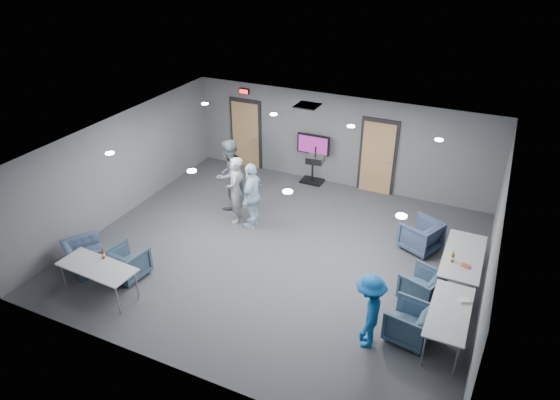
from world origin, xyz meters
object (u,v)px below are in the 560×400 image
at_px(chair_right_c, 408,323).
at_px(table_right_b, 449,313).
at_px(chair_front_a, 128,263).
at_px(bottle_front, 103,254).
at_px(table_front_left, 97,268).
at_px(projector, 315,159).
at_px(chair_right_b, 421,286).
at_px(person_b, 229,175).
at_px(tv_stand, 313,156).
at_px(person_d, 369,311).
at_px(chair_front_b, 86,256).
at_px(bottle_right, 453,258).
at_px(person_a, 236,190).
at_px(table_right_a, 463,257).
at_px(person_c, 252,196).
at_px(chair_right_a, 421,235).

xyz_separation_m(chair_right_c, table_right_b, (0.65, 0.20, 0.33)).
relative_size(chair_front_a, bottle_front, 2.91).
xyz_separation_m(table_front_left, projector, (3.39, 3.29, 1.72)).
bearing_deg(chair_right_b, bottle_front, -48.99).
height_order(person_b, chair_front_a, person_b).
distance_m(tv_stand, projector, 4.03).
height_order(person_d, chair_front_b, person_d).
bearing_deg(chair_right_c, chair_front_a, -74.92).
relative_size(chair_front_a, projector, 1.98).
relative_size(chair_front_a, bottle_right, 2.92).
xyz_separation_m(person_a, person_b, (-0.51, 0.56, 0.08)).
distance_m(table_right_a, projector, 3.72).
xyz_separation_m(chair_front_b, projector, (4.35, 2.69, 2.09)).
bearing_deg(chair_front_a, table_front_left, 90.12).
height_order(person_c, chair_right_a, person_c).
distance_m(chair_right_a, chair_right_b, 1.90).
bearing_deg(person_b, projector, 76.71).
relative_size(chair_right_a, table_right_a, 0.43).
bearing_deg(person_d, person_b, -130.71).
relative_size(person_c, chair_front_b, 1.81).
distance_m(person_b, table_right_b, 6.73).
bearing_deg(bottle_right, person_a, 173.32).
relative_size(chair_right_c, bottle_front, 2.95).
distance_m(chair_front_a, table_front_left, 0.84).
bearing_deg(table_right_b, projector, 63.47).
distance_m(chair_front_a, projector, 4.64).
xyz_separation_m(person_b, person_c, (1.02, -0.62, -0.10)).
distance_m(chair_front_a, table_right_a, 7.17).
relative_size(chair_front_b, projector, 2.49).
height_order(person_c, table_front_left, person_c).
height_order(person_a, chair_right_a, person_a).
relative_size(chair_right_a, chair_right_c, 1.05).
height_order(person_c, table_right_a, person_c).
bearing_deg(person_d, projector, -144.65).
distance_m(chair_front_b, bottle_front, 1.07).
xyz_separation_m(person_c, chair_right_b, (4.46, -1.13, -0.53)).
xyz_separation_m(chair_right_b, table_right_a, (0.65, 0.90, 0.35)).
distance_m(person_b, projector, 3.37).
bearing_deg(chair_front_b, tv_stand, -84.25).
relative_size(table_right_b, bottle_right, 6.43).
xyz_separation_m(chair_front_a, table_right_a, (6.60, 2.78, 0.34)).
bearing_deg(chair_right_a, chair_front_b, -34.83).
xyz_separation_m(chair_front_b, table_right_b, (7.64, 1.04, 0.37)).
bearing_deg(bottle_right, person_c, 173.29).
xyz_separation_m(chair_front_a, tv_stand, (1.94, 5.98, 0.51)).
xyz_separation_m(person_c, chair_right_a, (4.09, 0.74, -0.50)).
distance_m(chair_front_b, table_right_b, 7.72).
distance_m(chair_right_b, table_front_left, 6.60).
xyz_separation_m(chair_right_a, bottle_front, (-5.72, -4.23, 0.45)).
relative_size(person_a, person_d, 1.18).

